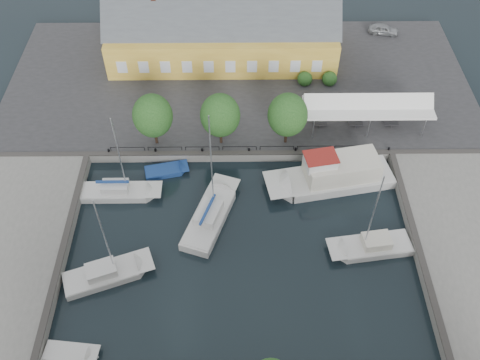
# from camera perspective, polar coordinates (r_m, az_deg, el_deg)

# --- Properties ---
(ground) EXTENTS (140.00, 140.00, 0.00)m
(ground) POSITION_cam_1_polar(r_m,az_deg,el_deg) (51.22, 0.06, -6.12)
(ground) COLOR black
(ground) RESTS_ON ground
(north_quay) EXTENTS (56.00, 26.00, 1.00)m
(north_quay) POSITION_cam_1_polar(r_m,az_deg,el_deg) (67.02, -0.14, 10.29)
(north_quay) COLOR #2D2D30
(north_quay) RESTS_ON ground
(west_quay) EXTENTS (12.00, 24.00, 1.00)m
(west_quay) POSITION_cam_1_polar(r_m,az_deg,el_deg) (54.18, -24.07, -7.18)
(west_quay) COLOR slate
(west_quay) RESTS_ON ground
(east_quay) EXTENTS (12.00, 24.00, 1.00)m
(east_quay) POSITION_cam_1_polar(r_m,az_deg,el_deg) (54.45, 24.10, -6.82)
(east_quay) COLOR slate
(east_quay) RESTS_ON ground
(quay_edge_fittings) EXTENTS (56.00, 24.72, 0.40)m
(quay_edge_fittings) POSITION_cam_1_polar(r_m,az_deg,el_deg) (53.33, 0.04, -1.31)
(quay_edge_fittings) COLOR #383533
(quay_edge_fittings) RESTS_ON north_quay
(warehouse) EXTENTS (28.56, 14.00, 9.55)m
(warehouse) POSITION_cam_1_polar(r_m,az_deg,el_deg) (69.18, -2.41, 15.56)
(warehouse) COLOR gold
(warehouse) RESTS_ON north_quay
(tent_canopy) EXTENTS (14.00, 4.00, 2.83)m
(tent_canopy) POSITION_cam_1_polar(r_m,az_deg,el_deg) (60.14, 13.50, 7.53)
(tent_canopy) COLOR white
(tent_canopy) RESTS_ON north_quay
(quay_trees) EXTENTS (18.20, 4.20, 6.30)m
(quay_trees) POSITION_cam_1_polar(r_m,az_deg,el_deg) (55.76, -2.13, 6.91)
(quay_trees) COLOR black
(quay_trees) RESTS_ON north_quay
(car_silver) EXTENTS (4.24, 2.41, 1.36)m
(car_silver) POSITION_cam_1_polar(r_m,az_deg,el_deg) (77.15, 15.06, 15.27)
(car_silver) COLOR #9C9FA3
(car_silver) RESTS_ON north_quay
(car_red) EXTENTS (1.57, 3.98, 1.29)m
(car_red) POSITION_cam_1_polar(r_m,az_deg,el_deg) (60.29, -2.57, 6.56)
(car_red) COLOR #551C13
(car_red) RESTS_ON north_quay
(center_sailboat) EXTENTS (5.85, 9.92, 13.15)m
(center_sailboat) POSITION_cam_1_polar(r_m,az_deg,el_deg) (52.34, -3.17, -3.91)
(center_sailboat) COLOR silver
(center_sailboat) RESTS_ON ground
(trawler) EXTENTS (13.78, 6.28, 5.00)m
(trawler) POSITION_cam_1_polar(r_m,az_deg,el_deg) (55.71, 10.03, 0.44)
(trawler) COLOR silver
(trawler) RESTS_ON ground
(east_boat_b) EXTENTS (8.16, 3.64, 10.86)m
(east_boat_b) POSITION_cam_1_polar(r_m,az_deg,el_deg) (51.71, 13.83, -6.98)
(east_boat_b) COLOR silver
(east_boat_b) RESTS_ON ground
(west_boat_a) EXTENTS (8.22, 2.39, 10.88)m
(west_boat_a) POSITION_cam_1_polar(r_m,az_deg,el_deg) (55.68, -12.68, -1.34)
(west_boat_a) COLOR silver
(west_boat_a) RESTS_ON ground
(west_boat_c) EXTENTS (8.35, 5.17, 10.93)m
(west_boat_c) POSITION_cam_1_polar(r_m,az_deg,el_deg) (50.03, -14.03, -9.79)
(west_boat_c) COLOR silver
(west_boat_c) RESTS_ON ground
(launch_sw) EXTENTS (4.64, 2.17, 0.98)m
(launch_sw) POSITION_cam_1_polar(r_m,az_deg,el_deg) (47.31, -17.58, -17.31)
(launch_sw) COLOR silver
(launch_sw) RESTS_ON ground
(launch_nw) EXTENTS (4.84, 2.76, 0.88)m
(launch_nw) POSITION_cam_1_polar(r_m,az_deg,el_deg) (57.08, -7.89, 0.91)
(launch_nw) COLOR navy
(launch_nw) RESTS_ON ground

